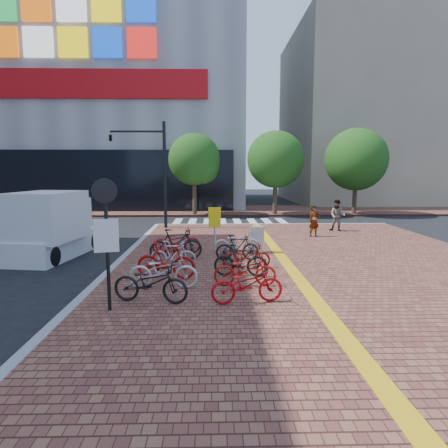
{
  "coord_description": "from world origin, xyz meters",
  "views": [
    {
      "loc": [
        -0.55,
        -12.15,
        3.4
      ],
      "look_at": [
        -0.16,
        3.4,
        1.3
      ],
      "focal_mm": 32.0,
      "sensor_mm": 36.0,
      "label": 1
    }
  ],
  "objects_px": {
    "bike_3": "(173,254)",
    "bike_6": "(247,284)",
    "box_truck": "(52,226)",
    "bike_5": "(177,242)",
    "traffic_light_pole": "(140,155)",
    "bike_1": "(163,270)",
    "notice_sign": "(106,228)",
    "utility_box": "(257,240)",
    "yellow_sign": "(215,221)",
    "bike_0": "(151,283)",
    "bike_10": "(237,247)",
    "bike_7": "(245,270)",
    "bike_9": "(246,256)",
    "pedestrian_b": "(337,216)",
    "bike_8": "(241,260)",
    "pedestrian_a": "(314,221)",
    "bike_2": "(166,261)",
    "bike_4": "(176,244)",
    "bike_11": "(237,242)"
  },
  "relations": [
    {
      "from": "bike_2",
      "to": "box_truck",
      "type": "height_order",
      "value": "box_truck"
    },
    {
      "from": "bike_5",
      "to": "notice_sign",
      "type": "relative_size",
      "value": 0.61
    },
    {
      "from": "bike_6",
      "to": "box_truck",
      "type": "distance_m",
      "value": 9.51
    },
    {
      "from": "bike_4",
      "to": "yellow_sign",
      "type": "bearing_deg",
      "value": -55.75
    },
    {
      "from": "yellow_sign",
      "to": "bike_2",
      "type": "bearing_deg",
      "value": -110.76
    },
    {
      "from": "pedestrian_a",
      "to": "box_truck",
      "type": "height_order",
      "value": "box_truck"
    },
    {
      "from": "bike_2",
      "to": "notice_sign",
      "type": "bearing_deg",
      "value": 170.96
    },
    {
      "from": "bike_10",
      "to": "yellow_sign",
      "type": "distance_m",
      "value": 1.88
    },
    {
      "from": "bike_2",
      "to": "pedestrian_b",
      "type": "distance_m",
      "value": 12.3
    },
    {
      "from": "utility_box",
      "to": "yellow_sign",
      "type": "xyz_separation_m",
      "value": [
        -1.69,
        0.2,
        0.72
      ]
    },
    {
      "from": "traffic_light_pole",
      "to": "box_truck",
      "type": "relative_size",
      "value": 1.25
    },
    {
      "from": "bike_7",
      "to": "yellow_sign",
      "type": "xyz_separation_m",
      "value": [
        -0.84,
        4.77,
        0.78
      ]
    },
    {
      "from": "bike_3",
      "to": "bike_5",
      "type": "distance_m",
      "value": 2.28
    },
    {
      "from": "bike_5",
      "to": "bike_9",
      "type": "height_order",
      "value": "bike_5"
    },
    {
      "from": "bike_5",
      "to": "notice_sign",
      "type": "xyz_separation_m",
      "value": [
        -0.99,
        -6.33,
        1.45
      ]
    },
    {
      "from": "bike_3",
      "to": "bike_8",
      "type": "height_order",
      "value": "bike_8"
    },
    {
      "from": "bike_2",
      "to": "bike_8",
      "type": "relative_size",
      "value": 1.09
    },
    {
      "from": "bike_8",
      "to": "bike_11",
      "type": "distance_m",
      "value": 3.23
    },
    {
      "from": "yellow_sign",
      "to": "pedestrian_b",
      "type": "bearing_deg",
      "value": 39.09
    },
    {
      "from": "bike_5",
      "to": "yellow_sign",
      "type": "height_order",
      "value": "yellow_sign"
    },
    {
      "from": "box_truck",
      "to": "bike_5",
      "type": "bearing_deg",
      "value": -4.0
    },
    {
      "from": "bike_2",
      "to": "bike_4",
      "type": "relative_size",
      "value": 0.95
    },
    {
      "from": "notice_sign",
      "to": "bike_7",
      "type": "bearing_deg",
      "value": 30.2
    },
    {
      "from": "bike_7",
      "to": "bike_1",
      "type": "bearing_deg",
      "value": 97.17
    },
    {
      "from": "notice_sign",
      "to": "utility_box",
      "type": "bearing_deg",
      "value": 57.34
    },
    {
      "from": "bike_3",
      "to": "traffic_light_pole",
      "type": "bearing_deg",
      "value": 17.32
    },
    {
      "from": "bike_6",
      "to": "notice_sign",
      "type": "distance_m",
      "value": 3.6
    },
    {
      "from": "utility_box",
      "to": "box_truck",
      "type": "relative_size",
      "value": 0.22
    },
    {
      "from": "utility_box",
      "to": "box_truck",
      "type": "distance_m",
      "value": 8.11
    },
    {
      "from": "bike_0",
      "to": "bike_1",
      "type": "distance_m",
      "value": 1.2
    },
    {
      "from": "yellow_sign",
      "to": "bike_7",
      "type": "bearing_deg",
      "value": -80.01
    },
    {
      "from": "bike_5",
      "to": "yellow_sign",
      "type": "distance_m",
      "value": 1.71
    },
    {
      "from": "bike_5",
      "to": "bike_9",
      "type": "bearing_deg",
      "value": -144.69
    },
    {
      "from": "bike_0",
      "to": "pedestrian_a",
      "type": "bearing_deg",
      "value": -21.92
    },
    {
      "from": "bike_8",
      "to": "pedestrian_b",
      "type": "xyz_separation_m",
      "value": [
        5.81,
        9.08,
        0.34
      ]
    },
    {
      "from": "bike_2",
      "to": "bike_7",
      "type": "xyz_separation_m",
      "value": [
        2.33,
        -0.85,
        -0.08
      ]
    },
    {
      "from": "yellow_sign",
      "to": "traffic_light_pole",
      "type": "bearing_deg",
      "value": 121.11
    },
    {
      "from": "bike_0",
      "to": "pedestrian_a",
      "type": "distance_m",
      "value": 11.73
    },
    {
      "from": "bike_11",
      "to": "box_truck",
      "type": "relative_size",
      "value": 0.38
    },
    {
      "from": "bike_7",
      "to": "notice_sign",
      "type": "bearing_deg",
      "value": 123.13
    },
    {
      "from": "bike_3",
      "to": "bike_11",
      "type": "bearing_deg",
      "value": -44.92
    },
    {
      "from": "bike_10",
      "to": "yellow_sign",
      "type": "xyz_separation_m",
      "value": [
        -0.81,
        1.51,
        0.77
      ]
    },
    {
      "from": "bike_3",
      "to": "bike_1",
      "type": "bearing_deg",
      "value": -179.59
    },
    {
      "from": "bike_3",
      "to": "yellow_sign",
      "type": "distance_m",
      "value": 3.1
    },
    {
      "from": "bike_7",
      "to": "bike_5",
      "type": "bearing_deg",
      "value": 30.88
    },
    {
      "from": "bike_3",
      "to": "bike_6",
      "type": "distance_m",
      "value": 4.2
    },
    {
      "from": "bike_8",
      "to": "pedestrian_a",
      "type": "distance_m",
      "value": 8.43
    },
    {
      "from": "bike_7",
      "to": "pedestrian_a",
      "type": "relative_size",
      "value": 1.14
    },
    {
      "from": "bike_6",
      "to": "bike_10",
      "type": "relative_size",
      "value": 1.14
    },
    {
      "from": "bike_1",
      "to": "box_truck",
      "type": "distance_m",
      "value": 7.01
    }
  ]
}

